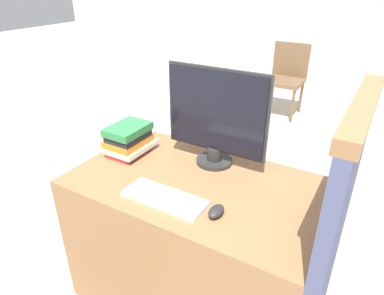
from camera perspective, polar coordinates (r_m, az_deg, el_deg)
name	(u,v)px	position (r m, az deg, el deg)	size (l,w,h in m)	color
desk	(196,242)	(1.85, 0.74, -15.47)	(1.19, 0.71, 0.75)	#8C603D
carrel_divider	(329,248)	(1.53, 21.86, -15.32)	(0.07, 0.69, 1.27)	#474C70
monitor	(216,117)	(1.66, 4.00, 5.07)	(0.53, 0.19, 0.49)	#282828
keyboard	(165,198)	(1.49, -4.57, -8.39)	(0.37, 0.14, 0.02)	white
mouse	(216,211)	(1.40, 4.06, -10.57)	(0.06, 0.09, 0.04)	#262626
book_stack	(129,139)	(1.85, -10.49, 1.33)	(0.19, 0.25, 0.16)	#B72D28
far_chair	(286,75)	(4.49, 15.47, 11.56)	(0.44, 0.44, 0.87)	brown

